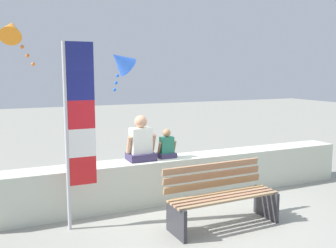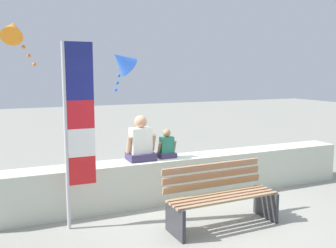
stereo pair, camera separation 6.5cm
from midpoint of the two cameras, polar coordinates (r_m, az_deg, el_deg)
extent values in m
plane|color=gray|center=(6.29, 5.18, -13.17)|extent=(40.00, 40.00, 0.00)
cube|color=beige|center=(6.90, 1.63, -7.94)|extent=(6.83, 0.54, 0.75)
cube|color=#987B59|center=(5.56, 9.07, -11.19)|extent=(1.69, 0.12, 0.03)
cube|color=#9F7053|center=(5.65, 8.40, -10.87)|extent=(1.69, 0.12, 0.03)
cube|color=#A37A5A|center=(5.73, 7.76, -10.56)|extent=(1.69, 0.12, 0.03)
cube|color=#A77D50|center=(5.82, 7.13, -10.26)|extent=(1.69, 0.12, 0.03)
cube|color=#A87A50|center=(5.87, 6.57, -8.87)|extent=(1.69, 0.09, 0.10)
cube|color=#A6744F|center=(5.86, 6.47, -7.59)|extent=(1.69, 0.09, 0.10)
cube|color=#A67A59|center=(5.84, 6.37, -6.31)|extent=(1.69, 0.09, 0.10)
cube|color=#2D2D33|center=(5.39, 0.89, -14.26)|extent=(0.06, 0.53, 0.45)
cube|color=#2D2D33|center=(6.22, 14.15, -11.45)|extent=(0.06, 0.53, 0.45)
cube|color=#372E55|center=(6.55, -4.35, -4.87)|extent=(0.45, 0.37, 0.12)
cube|color=white|center=(6.49, -4.38, -2.48)|extent=(0.35, 0.23, 0.43)
cylinder|color=tan|center=(6.41, -6.13, -3.10)|extent=(0.07, 0.17, 0.31)
cylinder|color=tan|center=(6.56, -2.53, -2.81)|extent=(0.07, 0.17, 0.31)
sphere|color=tan|center=(6.44, -4.41, 0.36)|extent=(0.22, 0.22, 0.22)
cube|color=#383055|center=(6.73, -0.48, -4.69)|extent=(0.30, 0.24, 0.08)
cube|color=#297B5F|center=(6.69, -0.48, -3.15)|extent=(0.23, 0.15, 0.29)
cylinder|color=#99724E|center=(6.63, -1.56, -3.56)|extent=(0.05, 0.11, 0.21)
cylinder|color=#99724E|center=(6.74, 0.68, -3.36)|extent=(0.05, 0.11, 0.21)
sphere|color=#99724E|center=(6.65, -0.48, -1.34)|extent=(0.14, 0.14, 0.14)
cylinder|color=#B7B7BC|center=(5.51, -15.25, -2.06)|extent=(0.05, 0.05, 2.66)
cube|color=red|center=(5.65, -12.89, -6.83)|extent=(0.38, 0.02, 0.40)
cube|color=white|center=(5.56, -13.02, -2.79)|extent=(0.38, 0.02, 0.40)
cube|color=red|center=(5.50, -13.15, 1.36)|extent=(0.38, 0.02, 0.40)
cube|color=navy|center=(5.47, -13.28, 5.58)|extent=(0.38, 0.02, 0.40)
cube|color=navy|center=(5.47, -13.42, 9.82)|extent=(0.38, 0.02, 0.40)
cone|color=orange|center=(8.80, -22.62, 12.96)|extent=(0.57, 0.75, 0.67)
sphere|color=orange|center=(8.77, -21.89, 11.83)|extent=(0.08, 0.08, 0.08)
sphere|color=orange|center=(8.75, -21.17, 10.70)|extent=(0.08, 0.08, 0.08)
sphere|color=orange|center=(8.73, -20.45, 9.55)|extent=(0.08, 0.08, 0.08)
sphere|color=orange|center=(8.71, -19.73, 8.41)|extent=(0.08, 0.08, 0.08)
cone|color=blue|center=(9.47, -7.30, 9.35)|extent=(0.80, 0.64, 0.74)
sphere|color=blue|center=(9.56, -7.53, 8.25)|extent=(0.08, 0.08, 0.08)
sphere|color=blue|center=(9.65, -7.76, 7.17)|extent=(0.08, 0.08, 0.08)
sphere|color=blue|center=(9.75, -7.98, 6.12)|extent=(0.08, 0.08, 0.08)
sphere|color=blue|center=(9.84, -8.19, 5.08)|extent=(0.08, 0.08, 0.08)
camera|label=1|loc=(0.03, -90.28, -0.04)|focal=40.75mm
camera|label=2|loc=(0.03, 89.72, 0.04)|focal=40.75mm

